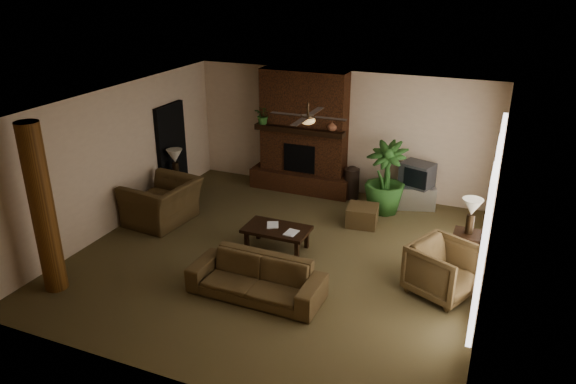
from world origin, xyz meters
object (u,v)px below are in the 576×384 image
at_px(lamp_left, 175,158).
at_px(lamp_right, 472,210).
at_px(sofa, 256,272).
at_px(armchair_left, 162,195).
at_px(floor_vase, 352,180).
at_px(side_table_left, 176,189).
at_px(tv_stand, 415,196).
at_px(log_column, 43,210).
at_px(ottoman, 362,216).
at_px(coffee_table, 277,231).
at_px(floor_plant, 384,193).
at_px(side_table_right, 467,247).
at_px(armchair_right, 444,267).

xyz_separation_m(lamp_left, lamp_right, (6.30, -0.37, 0.00)).
xyz_separation_m(sofa, lamp_right, (2.97, 2.44, 0.58)).
bearing_deg(armchair_left, floor_vase, 135.20).
bearing_deg(lamp_right, side_table_left, 177.17).
xyz_separation_m(tv_stand, lamp_right, (1.29, -2.04, 0.75)).
bearing_deg(tv_stand, floor_vase, 164.84).
xyz_separation_m(log_column, floor_vase, (3.39, 5.50, -0.97)).
bearing_deg(sofa, side_table_left, 141.43).
relative_size(ottoman, side_table_left, 1.09).
relative_size(coffee_table, lamp_right, 1.85).
relative_size(floor_plant, side_table_left, 2.81).
bearing_deg(side_table_left, armchair_left, -70.14).
relative_size(armchair_left, floor_plant, 0.88).
distance_m(tv_stand, lamp_right, 2.53).
bearing_deg(side_table_right, ottoman, 160.59).
height_order(tv_stand, lamp_right, lamp_right).
bearing_deg(floor_plant, armchair_right, -60.10).
distance_m(armchair_left, lamp_right, 5.99).
height_order(side_table_left, side_table_right, same).
xyz_separation_m(ottoman, tv_stand, (0.82, 1.31, 0.05)).
height_order(armchair_right, tv_stand, armchair_right).
bearing_deg(floor_vase, lamp_left, -155.58).
relative_size(coffee_table, lamp_left, 1.85).
height_order(log_column, floor_vase, log_column).
bearing_deg(floor_vase, sofa, -93.28).
xyz_separation_m(tv_stand, side_table_right, (1.29, -2.06, 0.03)).
relative_size(sofa, floor_plant, 1.39).
bearing_deg(side_table_left, lamp_left, 90.00).
bearing_deg(log_column, ottoman, 46.70).
distance_m(coffee_table, side_table_right, 3.42).
relative_size(armchair_right, lamp_right, 1.48).
xyz_separation_m(floor_vase, side_table_left, (-3.59, -1.69, -0.16)).
height_order(floor_vase, lamp_right, lamp_right).
xyz_separation_m(sofa, floor_plant, (1.11, 4.00, 0.01)).
relative_size(coffee_table, floor_plant, 0.78).
relative_size(side_table_left, lamp_right, 0.85).
xyz_separation_m(log_column, side_table_right, (6.10, 3.49, -1.12)).
relative_size(sofa, floor_vase, 2.79).
height_order(floor_vase, side_table_left, floor_vase).
bearing_deg(side_table_left, coffee_table, -21.82).
bearing_deg(floor_vase, log_column, -121.59).
bearing_deg(floor_plant, log_column, -129.95).
bearing_deg(lamp_right, armchair_right, -101.10).
bearing_deg(floor_plant, side_table_left, -164.39).
height_order(sofa, side_table_left, sofa).
height_order(armchair_right, lamp_right, lamp_right).
xyz_separation_m(floor_plant, side_table_left, (-4.44, -1.24, -0.16)).
bearing_deg(sofa, floor_plant, 75.58).
height_order(coffee_table, lamp_left, lamp_left).
bearing_deg(armchair_right, sofa, 138.37).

